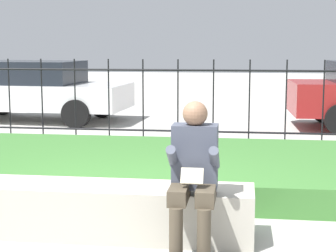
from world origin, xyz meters
The scene contains 6 objects.
ground_plane centered at (0.00, 0.00, 0.00)m, with size 60.00×60.00×0.00m, color #B2AFA8.
stone_bench centered at (-0.37, 0.00, 0.21)m, with size 3.15×0.57×0.47m.
person_seated_reader centered at (0.69, -0.32, 0.70)m, with size 0.42×0.73×1.27m.
grass_berm centered at (0.00, 2.18, 0.16)m, with size 10.83×2.97×0.32m.
iron_fence centered at (0.00, 4.40, 0.78)m, with size 8.83×0.03×1.50m.
car_parked_left centered at (-3.68, 7.41, 0.72)m, with size 4.29×2.18×1.36m.
Camera 1 is at (1.09, -4.83, 1.74)m, focal length 60.00 mm.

